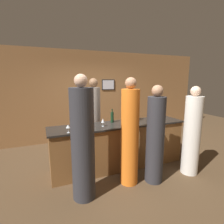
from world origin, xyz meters
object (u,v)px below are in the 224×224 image
Objects in this scene: guest_2 at (155,138)px; bartender at (94,120)px; guest_0 at (83,143)px; wine_bottle_2 at (160,116)px; guest_1 at (192,134)px; guest_3 at (130,136)px; ice_bucket at (135,116)px; wine_bottle_1 at (112,117)px; wine_bottle_0 at (79,121)px.

bartender is at bearing 113.61° from guest_2.
wine_bottle_2 is (1.95, 0.64, 0.15)m from guest_0.
bartender is 1.07× the size of guest_2.
guest_3 is at bearing 173.14° from guest_1.
wine_bottle_2 is 0.56m from ice_bucket.
ice_bucket is at bearing 54.93° from guest_3.
guest_0 is 6.62× the size of wine_bottle_1.
guest_0 is 0.94m from wine_bottle_0.
guest_3 is (0.24, -1.47, 0.00)m from bartender.
guest_0 is 1.28m from wine_bottle_1.
guest_2 is at bearing -131.52° from wine_bottle_2.
bartender reaches higher than wine_bottle_1.
guest_1 is 1.34m from guest_3.
bartender is 2.27m from guest_1.
wine_bottle_0 is 1.83m from wine_bottle_2.
wine_bottle_0 is 1.32m from ice_bucket.
guest_1 is at bearing -25.25° from wine_bottle_0.
wine_bottle_0 is at bearing 141.76° from guest_2.
guest_0 is 1.02× the size of guest_3.
wine_bottle_2 is at bearing 110.53° from guest_1.
wine_bottle_1 is (0.88, 0.92, 0.17)m from guest_0.
wine_bottle_1 is at bearing 0.59° from wine_bottle_0.
guest_2 is at bearing 113.61° from bartender.
wine_bottle_0 is at bearing 81.40° from guest_0.
guest_3 is (-1.33, 0.16, 0.08)m from guest_1.
ice_bucket is at bearing 128.00° from guest_1.
guest_0 is at bearing -133.58° from wine_bottle_1.
wine_bottle_2 is (1.07, -0.28, -0.01)m from wine_bottle_1.
guest_2 reaches higher than wine_bottle_0.
guest_3 is 6.47× the size of wine_bottle_1.
guest_3 reaches higher than guest_2.
guest_3 reaches higher than wine_bottle_1.
guest_1 is 8.36× the size of ice_bucket.
ice_bucket is at bearing 83.39° from guest_2.
wine_bottle_0 is 1.26× the size of ice_bucket.
bartender is at bearing 99.21° from guest_3.
wine_bottle_2 is (1.81, -0.27, -0.00)m from wine_bottle_0.
guest_2 is at bearing -63.91° from wine_bottle_1.
guest_1 is 1.26m from ice_bucket.
guest_3 reaches higher than wine_bottle_0.
bartender is 0.97× the size of guest_0.
wine_bottle_0 is 0.97× the size of wine_bottle_2.
wine_bottle_2 is (-0.27, 0.71, 0.25)m from guest_1.
bartender is at bearing 140.95° from ice_bucket.
wine_bottle_0 is (-0.51, -0.65, 0.17)m from bartender.
wine_bottle_0 is at bearing 132.29° from guest_3.
wine_bottle_2 reaches higher than ice_bucket.
guest_3 is at bearing -89.46° from wine_bottle_1.
wine_bottle_1 is at bearing 46.42° from guest_0.
bartender is 0.71m from wine_bottle_1.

